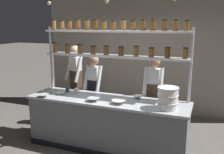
% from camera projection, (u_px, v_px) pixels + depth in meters
% --- Properties ---
extents(ground_plane, '(40.00, 40.00, 0.00)m').
position_uv_depth(ground_plane, '(107.00, 147.00, 4.56)').
color(ground_plane, '#5B5651').
extents(back_wall, '(5.27, 0.12, 3.18)m').
position_uv_depth(back_wall, '(142.00, 49.00, 6.33)').
color(back_wall, '#9E9384').
rests_on(back_wall, ground_plane).
extents(prep_counter, '(2.87, 0.76, 0.92)m').
position_uv_depth(prep_counter, '(107.00, 124.00, 4.47)').
color(prep_counter, slate).
rests_on(prep_counter, ground_plane).
extents(spice_shelf_unit, '(2.75, 0.28, 2.30)m').
position_uv_depth(spice_shelf_unit, '(114.00, 44.00, 4.48)').
color(spice_shelf_unit, '#ADAFB5').
rests_on(spice_shelf_unit, ground_plane).
extents(chef_left, '(0.41, 0.34, 1.76)m').
position_uv_depth(chef_left, '(76.00, 79.00, 5.50)').
color(chef_left, black).
rests_on(chef_left, ground_plane).
extents(chef_center, '(0.37, 0.29, 1.60)m').
position_uv_depth(chef_center, '(94.00, 89.00, 5.09)').
color(chef_center, black).
rests_on(chef_center, ground_plane).
extents(chef_right, '(0.36, 0.29, 1.64)m').
position_uv_depth(chef_right, '(153.00, 93.00, 4.66)').
color(chef_right, black).
rests_on(chef_right, ground_plane).
extents(container_stack, '(0.33, 0.33, 0.35)m').
position_uv_depth(container_stack, '(168.00, 98.00, 3.84)').
color(container_stack, white).
rests_on(container_stack, prep_counter).
extents(prep_bowl_near_left, '(0.23, 0.23, 0.06)m').
position_uv_depth(prep_bowl_near_left, '(119.00, 102.00, 4.10)').
color(prep_bowl_near_left, white).
rests_on(prep_bowl_near_left, prep_counter).
extents(prep_bowl_center_front, '(0.22, 0.22, 0.06)m').
position_uv_depth(prep_bowl_center_front, '(93.00, 100.00, 4.25)').
color(prep_bowl_center_front, '#B2B7BC').
rests_on(prep_bowl_center_front, prep_counter).
extents(prep_bowl_center_back, '(0.17, 0.17, 0.05)m').
position_uv_depth(prep_bowl_center_back, '(61.00, 93.00, 4.65)').
color(prep_bowl_center_back, white).
rests_on(prep_bowl_center_back, prep_counter).
extents(prep_bowl_near_right, '(0.17, 0.17, 0.05)m').
position_uv_depth(prep_bowl_near_right, '(138.00, 97.00, 4.41)').
color(prep_bowl_near_right, silver).
rests_on(prep_bowl_near_right, prep_counter).
extents(prep_bowl_far_left, '(0.20, 0.20, 0.05)m').
position_uv_depth(prep_bowl_far_left, '(43.00, 96.00, 4.49)').
color(prep_bowl_far_left, '#B2B7BC').
rests_on(prep_bowl_far_left, prep_counter).
extents(serving_cup_front, '(0.07, 0.07, 0.10)m').
position_uv_depth(serving_cup_front, '(67.00, 90.00, 4.81)').
color(serving_cup_front, '#334C70').
rests_on(serving_cup_front, prep_counter).
extents(serving_cup_by_board, '(0.09, 0.09, 0.10)m').
position_uv_depth(serving_cup_by_board, '(77.00, 91.00, 4.72)').
color(serving_cup_by_board, silver).
rests_on(serving_cup_by_board, prep_counter).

